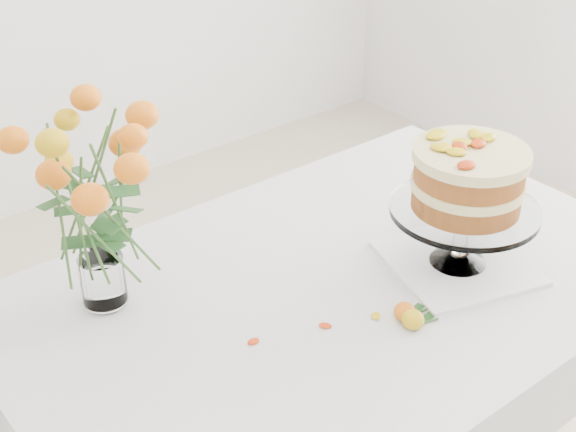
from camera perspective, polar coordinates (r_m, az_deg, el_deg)
name	(u,v)px	position (r m, az deg, el deg)	size (l,w,h in m)	color
table	(336,312)	(1.77, 3.42, -6.80)	(1.43, 0.93, 0.76)	tan
napkin	(457,263)	(1.81, 11.95, -3.28)	(0.29, 0.29, 0.01)	white
cake_stand	(468,185)	(1.71, 12.65, 2.16)	(0.32, 0.32, 0.29)	white
rose_vase	(90,190)	(1.56, -13.92, 1.82)	(0.37, 0.37, 0.46)	white
loose_rose_near	(413,319)	(1.61, 8.88, -7.28)	(0.08, 0.05, 0.04)	gold
loose_rose_far	(405,312)	(1.63, 8.31, -6.74)	(0.08, 0.04, 0.04)	orange
stray_petal_a	(325,326)	(1.60, 2.66, -7.81)	(0.03, 0.02, 0.00)	gold
stray_petal_b	(376,316)	(1.63, 6.26, -7.08)	(0.03, 0.02, 0.00)	gold
stray_petal_c	(404,318)	(1.64, 8.26, -7.19)	(0.03, 0.02, 0.00)	gold
stray_petal_d	(253,342)	(1.56, -2.48, -8.92)	(0.03, 0.02, 0.00)	gold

